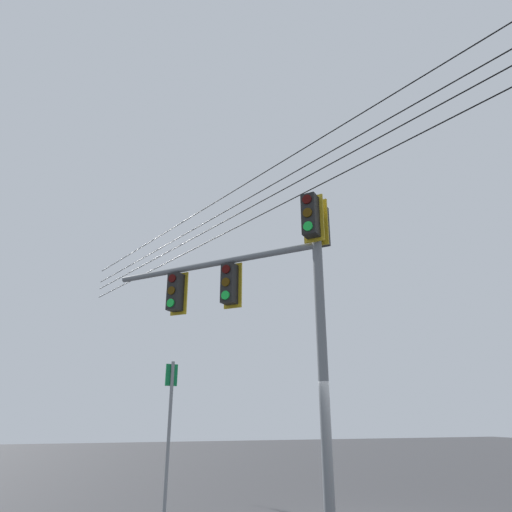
# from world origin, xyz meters

# --- Properties ---
(signal_mast_assembly) EXTENTS (4.27, 4.24, 6.31)m
(signal_mast_assembly) POSITION_xyz_m (-1.43, -1.76, 4.53)
(signal_mast_assembly) COLOR slate
(signal_mast_assembly) RESTS_ON ground
(route_sign_primary) EXTENTS (0.13, 0.26, 2.97)m
(route_sign_primary) POSITION_xyz_m (-2.39, -3.57, 1.76)
(route_sign_primary) COLOR slate
(route_sign_primary) RESTS_ON ground
(overhead_wire_span) EXTENTS (20.08, 8.61, 1.40)m
(overhead_wire_span) POSITION_xyz_m (-1.52, -1.35, 7.09)
(overhead_wire_span) COLOR black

